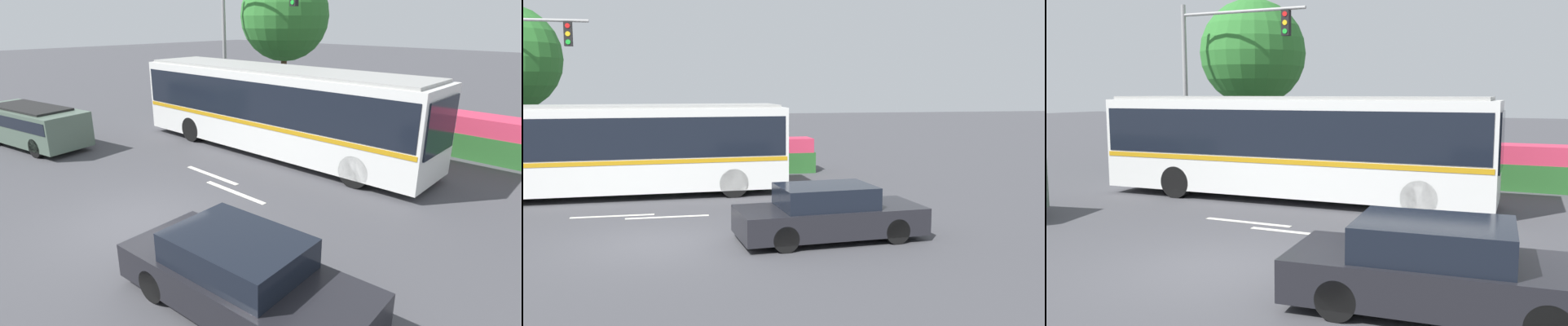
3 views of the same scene
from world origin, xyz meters
TOP-DOWN VIEW (x-y plane):
  - ground_plane at (0.00, 0.00)m, footprint 140.00×140.00m
  - city_bus at (-1.52, 6.74)m, footprint 12.15×2.89m
  - sedan_foreground at (4.16, -0.49)m, footprint 4.71×2.20m
  - suv_left_lane at (-8.98, 0.76)m, footprint 5.30×2.76m
  - traffic_light_pole at (-6.22, 9.67)m, footprint 5.25×0.24m
  - flowering_hedge at (3.17, 11.44)m, footprint 7.39×1.36m
  - street_tree_left at (-5.97, 12.41)m, footprint 4.49×4.49m
  - lane_stripe_near at (0.29, 2.95)m, footprint 2.40×0.16m
  - lane_stripe_mid at (-1.28, 3.41)m, footprint 2.40×0.16m

SIDE VIEW (x-z plane):
  - ground_plane at x=0.00m, z-range 0.00..0.00m
  - lane_stripe_near at x=0.29m, z-range 0.00..0.01m
  - lane_stripe_mid at x=-1.28m, z-range 0.00..0.01m
  - sedan_foreground at x=4.16m, z-range -0.04..1.33m
  - flowering_hedge at x=3.17m, z-range -0.01..1.51m
  - suv_left_lane at x=-8.98m, z-range 0.14..1.73m
  - city_bus at x=-1.52m, z-range 0.22..3.38m
  - traffic_light_pole at x=-6.22m, z-range 1.04..7.70m
  - street_tree_left at x=-5.97m, z-range 1.35..8.55m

